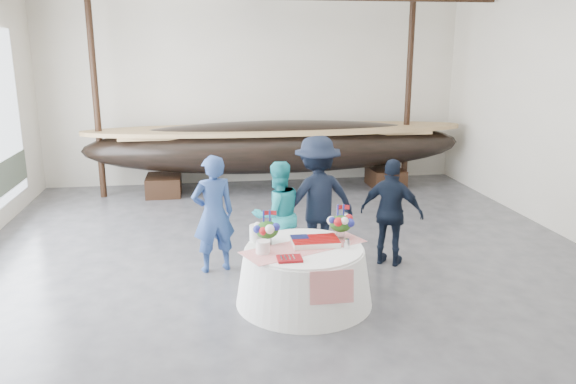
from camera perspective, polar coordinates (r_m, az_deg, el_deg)
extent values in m
cube|color=#3D3D42|center=(8.41, 0.54, -8.26)|extent=(10.00, 12.00, 0.01)
cube|color=silver|center=(13.74, -3.47, 10.32)|extent=(10.00, 0.02, 4.50)
cube|color=silver|center=(2.29, 25.91, -13.14)|extent=(10.00, 0.02, 4.50)
cylinder|color=black|center=(12.86, -18.97, 9.28)|extent=(0.14, 0.14, 4.50)
cylinder|color=black|center=(13.51, 12.13, 9.96)|extent=(0.14, 0.14, 4.50)
cube|color=black|center=(13.01, -12.49, 0.68)|extent=(0.76, 0.98, 0.43)
cube|color=black|center=(13.66, 9.88, 1.47)|extent=(0.76, 0.98, 0.43)
ellipsoid|color=black|center=(12.92, -1.04, 4.63)|extent=(8.69, 1.74, 1.20)
cube|color=#9E7A4C|center=(12.87, -1.05, 6.06)|extent=(6.96, 1.14, 0.07)
cone|color=white|center=(7.39, 1.64, -8.49)|extent=(1.78, 1.78, 0.74)
cylinder|color=white|center=(7.25, 1.66, -5.74)|extent=(1.51, 1.51, 0.04)
cube|color=red|center=(7.24, 1.66, -5.57)|extent=(1.73, 1.16, 0.01)
cube|color=white|center=(7.32, 2.76, -5.09)|extent=(0.60, 0.40, 0.07)
cylinder|color=white|center=(7.00, -2.55, -5.62)|extent=(0.18, 0.18, 0.16)
cylinder|color=white|center=(7.43, -3.25, -4.19)|extent=(0.18, 0.18, 0.22)
cube|color=maroon|center=(6.81, 0.16, -6.79)|extent=(0.30, 0.24, 0.03)
cone|color=silver|center=(7.22, 5.98, -5.23)|extent=(0.09, 0.09, 0.12)
imported|color=navy|center=(8.31, -7.59, -2.22)|extent=(0.73, 0.58, 1.76)
imported|color=#22A7B1|center=(8.41, -1.06, -2.33)|extent=(0.94, 0.82, 1.63)
imported|color=black|center=(8.64, 2.96, -0.75)|extent=(1.40, 0.99, 1.96)
imported|color=black|center=(8.64, 10.47, -2.07)|extent=(1.03, 0.87, 1.65)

